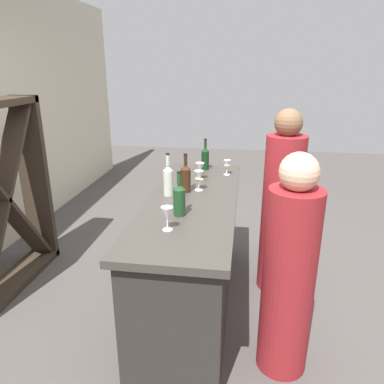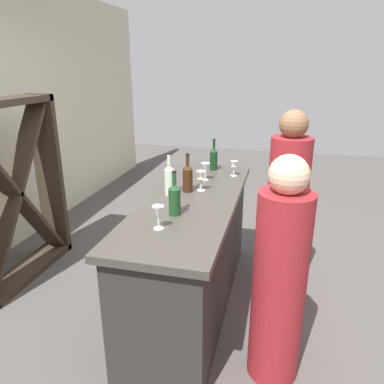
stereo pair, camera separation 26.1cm
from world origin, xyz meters
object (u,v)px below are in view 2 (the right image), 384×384
object	(u,v)px
wine_rack	(13,193)
person_center_guest	(279,281)
wine_glass_near_right	(205,168)
wine_bottle_second_right_dark_green	(214,158)
wine_bottle_second_left_clear_pale	(169,179)
wine_bottle_center_amber_brown	(188,177)
wine_glass_near_left	(234,166)
wine_glass_near_center	(201,177)
person_left_guest	(286,213)
wine_bottle_leftmost_olive_green	(175,198)
wine_glass_far_left	(158,213)

from	to	relation	value
wine_rack	person_center_guest	bearing A→B (deg)	-104.88
wine_glass_near_right	wine_bottle_second_right_dark_green	bearing A→B (deg)	-1.13
wine_bottle_second_left_clear_pale	wine_bottle_center_amber_brown	size ratio (longest dim) A/B	1.07
wine_bottle_second_left_clear_pale	wine_glass_near_left	size ratio (longest dim) A/B	2.38
wine_bottle_second_left_clear_pale	wine_glass_near_right	distance (m)	0.48
wine_bottle_second_right_dark_green	wine_glass_near_center	size ratio (longest dim) A/B	1.84
wine_bottle_center_amber_brown	person_left_guest	xyz separation A→B (m)	(0.21, -0.79, -0.31)
wine_bottle_leftmost_olive_green	wine_glass_near_center	distance (m)	0.54
wine_bottle_leftmost_olive_green	wine_glass_far_left	size ratio (longest dim) A/B	2.03
wine_glass_near_center	person_left_guest	size ratio (longest dim) A/B	0.10
wine_bottle_second_right_dark_green	person_center_guest	bearing A→B (deg)	-154.46
wine_rack	wine_bottle_second_left_clear_pale	bearing A→B (deg)	-89.61
wine_bottle_second_left_clear_pale	wine_glass_near_right	world-z (taller)	wine_bottle_second_left_clear_pale
person_left_guest	wine_bottle_leftmost_olive_green	bearing A→B (deg)	34.97
wine_glass_near_left	wine_rack	bearing A→B (deg)	108.74
wine_bottle_leftmost_olive_green	wine_glass_near_left	distance (m)	1.05
wine_bottle_second_left_clear_pale	wine_bottle_center_amber_brown	xyz separation A→B (m)	(0.10, -0.12, -0.01)
wine_glass_near_right	wine_bottle_center_amber_brown	bearing A→B (deg)	167.60
wine_bottle_second_left_clear_pale	wine_bottle_second_right_dark_green	distance (m)	0.81
wine_bottle_leftmost_olive_green	wine_bottle_second_left_clear_pale	world-z (taller)	wine_bottle_second_left_clear_pale
wine_glass_near_right	person_left_guest	distance (m)	0.78
wine_bottle_center_amber_brown	wine_bottle_second_left_clear_pale	bearing A→B (deg)	130.78
wine_glass_far_left	person_center_guest	bearing A→B (deg)	-90.11
wine_bottle_second_left_clear_pale	person_center_guest	distance (m)	1.15
wine_glass_far_left	person_left_guest	bearing A→B (deg)	-39.72
wine_bottle_second_left_clear_pale	wine_glass_far_left	size ratio (longest dim) A/B	2.20
person_left_guest	wine_glass_near_right	bearing A→B (deg)	-18.25
wine_glass_near_center	wine_rack	bearing A→B (deg)	95.48
wine_bottle_center_amber_brown	wine_glass_near_center	bearing A→B (deg)	-64.71
wine_bottle_second_left_clear_pale	wine_glass_near_left	bearing A→B (deg)	-33.93
wine_bottle_center_amber_brown	person_left_guest	size ratio (longest dim) A/B	0.20
wine_glass_near_right	person_center_guest	bearing A→B (deg)	-147.37
wine_rack	wine_glass_near_left	bearing A→B (deg)	-71.26
wine_bottle_leftmost_olive_green	wine_bottle_center_amber_brown	bearing A→B (deg)	4.34
wine_bottle_center_amber_brown	wine_glass_near_center	xyz separation A→B (m)	(0.05, -0.10, -0.01)
wine_bottle_center_amber_brown	wine_glass_far_left	xyz separation A→B (m)	(-0.73, -0.01, -0.01)
wine_glass_near_right	person_center_guest	size ratio (longest dim) A/B	0.11
wine_glass_near_left	person_left_guest	world-z (taller)	person_left_guest
wine_bottle_center_amber_brown	wine_glass_near_left	world-z (taller)	wine_bottle_center_amber_brown
wine_bottle_leftmost_olive_green	wine_bottle_second_left_clear_pale	size ratio (longest dim) A/B	0.92
wine_bottle_center_amber_brown	wine_bottle_second_right_dark_green	bearing A→B (deg)	-6.72
wine_bottle_second_left_clear_pale	wine_glass_near_center	size ratio (longest dim) A/B	2.04
wine_bottle_leftmost_olive_green	wine_glass_near_left	bearing A→B (deg)	-14.65
wine_bottle_leftmost_olive_green	wine_glass_near_left	size ratio (longest dim) A/B	2.20
wine_rack	wine_bottle_center_amber_brown	distance (m)	1.60
wine_bottle_leftmost_olive_green	wine_bottle_second_left_clear_pale	bearing A→B (deg)	22.26
wine_bottle_leftmost_olive_green	wine_glass_near_right	size ratio (longest dim) A/B	2.01
wine_bottle_second_left_clear_pale	wine_bottle_second_right_dark_green	xyz separation A→B (m)	(0.79, -0.20, -0.01)
wine_glass_near_right	person_left_guest	world-z (taller)	person_left_guest
wine_bottle_second_right_dark_green	person_left_guest	distance (m)	0.91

